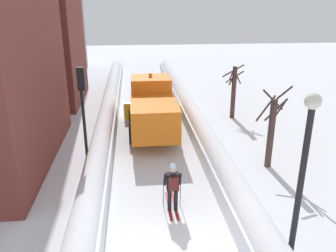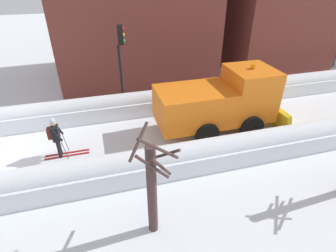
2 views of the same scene
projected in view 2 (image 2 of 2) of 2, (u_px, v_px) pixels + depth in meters
ground_plane at (230, 126)px, 13.35m from camera, size 80.00×80.00×0.00m
snowbank_left at (210, 95)px, 15.12m from camera, size 1.10×36.00×1.23m
snowbank_right at (260, 145)px, 10.99m from camera, size 1.10×36.00×1.22m
plow_truck at (221, 101)px, 12.39m from camera, size 3.20×5.98×3.12m
skier at (56, 136)px, 10.75m from camera, size 0.62×1.80×1.81m
traffic_light_pole at (121, 54)px, 13.04m from camera, size 0.28×0.42×4.50m
bare_tree_near at (152, 187)px, 7.28m from camera, size 1.29×1.28×3.73m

